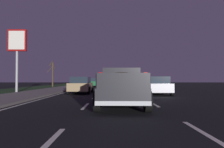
# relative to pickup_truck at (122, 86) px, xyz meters

# --- Properties ---
(ground) EXTENTS (144.00, 144.00, 0.00)m
(ground) POSITION_rel_pickup_truck_xyz_m (17.56, 0.00, -0.98)
(ground) COLOR black
(sidewalk_shoulder) EXTENTS (108.00, 4.00, 0.12)m
(sidewalk_shoulder) POSITION_rel_pickup_truck_xyz_m (17.56, 7.45, -0.92)
(sidewalk_shoulder) COLOR slate
(sidewalk_shoulder) RESTS_ON ground
(grass_verge) EXTENTS (108.00, 6.00, 0.01)m
(grass_verge) POSITION_rel_pickup_truck_xyz_m (17.56, 12.45, -0.98)
(grass_verge) COLOR #1E3819
(grass_verge) RESTS_ON ground
(lane_markings) EXTENTS (108.00, 7.04, 0.01)m
(lane_markings) POSITION_rel_pickup_truck_xyz_m (20.68, 3.07, -0.98)
(lane_markings) COLOR silver
(lane_markings) RESTS_ON ground
(pickup_truck) EXTENTS (5.47, 2.37, 1.87)m
(pickup_truck) POSITION_rel_pickup_truck_xyz_m (0.00, 0.00, 0.00)
(pickup_truck) COLOR #232328
(pickup_truck) RESTS_ON ground
(sedan_blue) EXTENTS (4.44, 2.09, 1.54)m
(sedan_blue) POSITION_rel_pickup_truck_xyz_m (23.37, -3.47, -0.20)
(sedan_blue) COLOR navy
(sedan_blue) RESTS_ON ground
(sedan_green) EXTENTS (4.43, 2.08, 1.54)m
(sedan_green) POSITION_rel_pickup_truck_xyz_m (27.56, 3.27, -0.20)
(sedan_green) COLOR #14592D
(sedan_green) RESTS_ON ground
(sedan_white) EXTENTS (4.42, 2.05, 1.54)m
(sedan_white) POSITION_rel_pickup_truck_xyz_m (8.09, -3.42, -0.20)
(sedan_white) COLOR silver
(sedan_white) RESTS_ON ground
(sedan_tan) EXTENTS (4.42, 2.05, 1.54)m
(sedan_tan) POSITION_rel_pickup_truck_xyz_m (9.76, 3.36, -0.20)
(sedan_tan) COLOR #9E845B
(sedan_tan) RESTS_ON ground
(gas_price_sign) EXTENTS (0.27, 1.90, 6.35)m
(gas_price_sign) POSITION_rel_pickup_truck_xyz_m (11.14, 10.03, 3.76)
(gas_price_sign) COLOR #99999E
(gas_price_sign) RESTS_ON ground
(bare_tree_far) EXTENTS (1.47, 1.09, 4.70)m
(bare_tree_far) POSITION_rel_pickup_truck_xyz_m (28.87, 11.37, 1.42)
(bare_tree_far) COLOR #423323
(bare_tree_far) RESTS_ON ground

